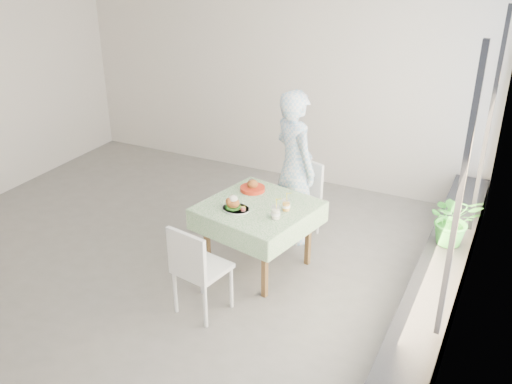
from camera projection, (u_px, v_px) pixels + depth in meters
The scene contains 14 objects.
floor at pixel (179, 250), 6.47m from camera, with size 6.00×6.00×0.00m, color slate.
wall_back at pixel (273, 79), 7.89m from camera, with size 6.00×0.02×2.80m, color beige.
wall_right at pixel (477, 188), 4.66m from camera, with size 0.02×5.00×2.80m, color beige.
window_pane at pixel (479, 159), 4.57m from camera, with size 0.01×4.80×2.18m, color #D1E0F9.
window_ledge at pixel (434, 297), 5.24m from camera, with size 0.40×4.80×0.50m, color black.
cafe_table at pixel (258, 229), 5.96m from camera, with size 1.23×1.23×0.74m.
chair_far at pixel (297, 212), 6.71m from camera, with size 0.53×0.53×0.89m.
chair_near at pixel (202, 285), 5.34m from camera, with size 0.51×0.51×0.92m.
diner at pixel (294, 167), 6.36m from camera, with size 0.65×0.43×1.78m, color #8FBFE5.
main_dish at pixel (234, 205), 5.73m from camera, with size 0.29×0.29×0.15m.
juice_cup_orange at pixel (286, 205), 5.71m from camera, with size 0.09×0.09×0.24m.
juice_cup_lemonade at pixel (276, 213), 5.55m from camera, with size 0.09×0.09×0.26m.
second_dish at pixel (253, 187), 6.14m from camera, with size 0.27×0.27×0.13m.
potted_plant at pixel (454, 219), 5.51m from camera, with size 0.48×0.42×0.53m, color #277527.
Camera 1 is at (3.25, -4.59, 3.37)m, focal length 40.00 mm.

